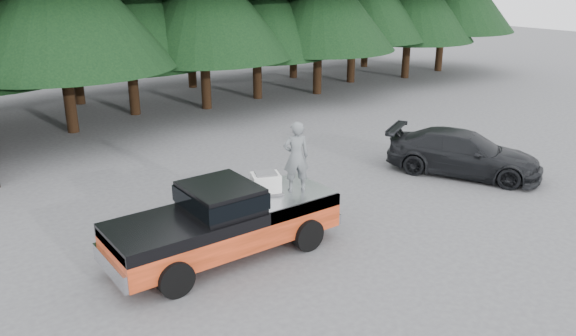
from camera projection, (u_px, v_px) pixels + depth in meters
ground at (280, 248)px, 14.59m from camera, size 120.00×120.00×0.00m
pickup_truck at (225, 231)px, 14.01m from camera, size 6.00×2.04×1.33m
truck_cab at (220, 197)px, 13.64m from camera, size 1.66×1.90×0.59m
air_compressor at (266, 184)px, 14.59m from camera, size 0.89×0.82×0.49m
man_on_bed at (296, 157)px, 14.50m from camera, size 0.81×0.68×1.88m
parked_car at (464, 153)px, 19.67m from camera, size 4.34×5.64×1.53m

